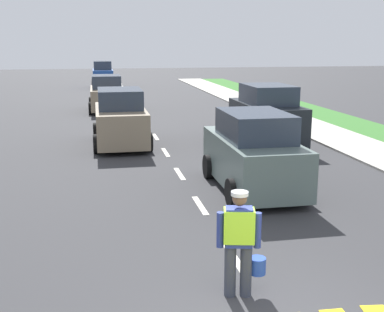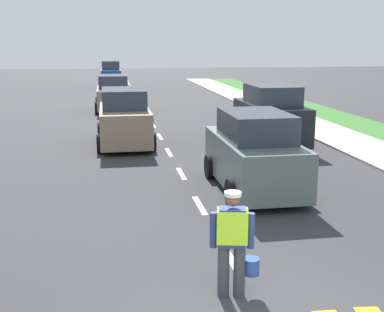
# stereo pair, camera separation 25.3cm
# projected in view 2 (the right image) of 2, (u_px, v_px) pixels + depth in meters

# --- Properties ---
(ground_plane) EXTENTS (96.00, 96.00, 0.00)m
(ground_plane) POSITION_uv_depth(u_px,v_px,m) (147.00, 115.00, 26.72)
(ground_plane) COLOR #333335
(sidewalk_right) EXTENTS (2.40, 72.00, 0.14)m
(sidewalk_right) POSITION_uv_depth(u_px,v_px,m) (383.00, 155.00, 17.32)
(sidewalk_right) COLOR #B2ADA3
(sidewalk_right) RESTS_ON ground
(lane_center_line) EXTENTS (0.14, 46.40, 0.01)m
(lane_center_line) POSITION_uv_depth(u_px,v_px,m) (142.00, 105.00, 30.76)
(lane_center_line) COLOR silver
(lane_center_line) RESTS_ON ground
(road_worker) EXTENTS (0.77, 0.38, 1.67)m
(road_worker) POSITION_uv_depth(u_px,v_px,m) (234.00, 239.00, 7.57)
(road_worker) COLOR #383D4C
(road_worker) RESTS_ON ground
(car_parked_far) EXTENTS (2.09, 4.21, 2.25)m
(car_parked_far) POSITION_uv_depth(u_px,v_px,m) (270.00, 117.00, 19.08)
(car_parked_far) COLOR black
(car_parked_far) RESTS_ON ground
(car_oncoming_second) EXTENTS (2.03, 4.05, 1.99)m
(car_oncoming_second) POSITION_uv_depth(u_px,v_px,m) (113.00, 94.00, 28.28)
(car_oncoming_second) COLOR gray
(car_oncoming_second) RESTS_ON ground
(car_outgoing_ahead) EXTENTS (2.02, 4.16, 2.08)m
(car_outgoing_ahead) POSITION_uv_depth(u_px,v_px,m) (254.00, 154.00, 13.11)
(car_outgoing_ahead) COLOR slate
(car_outgoing_ahead) RESTS_ON ground
(car_oncoming_third) EXTENTS (1.89, 3.84, 2.23)m
(car_oncoming_third) POSITION_uv_depth(u_px,v_px,m) (111.00, 75.00, 42.45)
(car_oncoming_third) COLOR #1E4799
(car_oncoming_third) RESTS_ON ground
(car_oncoming_lead) EXTENTS (2.06, 4.19, 2.10)m
(car_oncoming_lead) POSITION_uv_depth(u_px,v_px,m) (125.00, 119.00, 18.89)
(car_oncoming_lead) COLOR gray
(car_oncoming_lead) RESTS_ON ground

